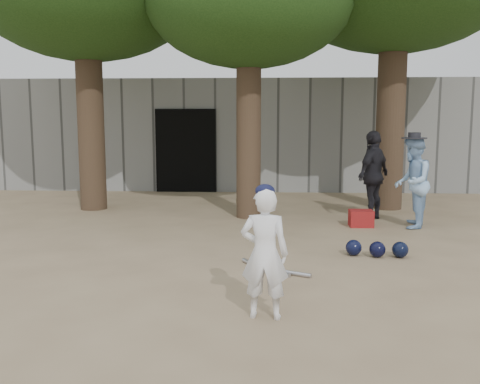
# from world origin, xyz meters

# --- Properties ---
(ground) EXTENTS (70.00, 70.00, 0.00)m
(ground) POSITION_xyz_m (0.00, 0.00, 0.00)
(ground) COLOR #937C5E
(ground) RESTS_ON ground
(boy_player) EXTENTS (0.51, 0.36, 1.30)m
(boy_player) POSITION_xyz_m (0.96, -1.20, 0.65)
(boy_player) COLOR white
(boy_player) RESTS_ON ground
(spectator_blue) EXTENTS (0.83, 0.95, 1.64)m
(spectator_blue) POSITION_xyz_m (3.56, 3.33, 0.82)
(spectator_blue) COLOR #97C0EA
(spectator_blue) RESTS_ON ground
(spectator_dark) EXTENTS (0.97, 1.05, 1.73)m
(spectator_dark) POSITION_xyz_m (3.02, 4.12, 0.86)
(spectator_dark) COLOR black
(spectator_dark) RESTS_ON ground
(red_bag) EXTENTS (0.43, 0.33, 0.30)m
(red_bag) POSITION_xyz_m (2.69, 3.37, 0.15)
(red_bag) COLOR #A02115
(red_bag) RESTS_ON ground
(back_building) EXTENTS (16.00, 5.24, 3.00)m
(back_building) POSITION_xyz_m (-0.00, 10.33, 1.50)
(back_building) COLOR gray
(back_building) RESTS_ON ground
(helmet_row) EXTENTS (0.87, 0.32, 0.23)m
(helmet_row) POSITION_xyz_m (2.54, 1.21, 0.11)
(helmet_row) COLOR black
(helmet_row) RESTS_ON ground
(bat_pile) EXTENTS (0.90, 0.75, 0.06)m
(bat_pile) POSITION_xyz_m (1.02, 0.41, 0.03)
(bat_pile) COLOR #ADADB4
(bat_pile) RESTS_ON ground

